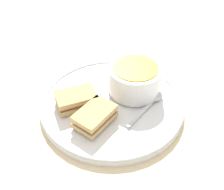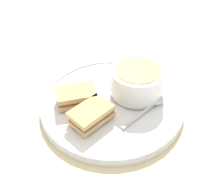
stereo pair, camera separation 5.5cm
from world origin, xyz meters
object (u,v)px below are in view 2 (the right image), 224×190
at_px(soup_bowl, 137,81).
at_px(sandwich_half_far, 91,114).
at_px(spoon, 154,103).
at_px(sandwich_half_near, 76,96).

height_order(soup_bowl, sandwich_half_far, soup_bowl).
bearing_deg(sandwich_half_far, spoon, -42.95).
relative_size(sandwich_half_near, sandwich_half_far, 1.03).
height_order(spoon, sandwich_half_far, sandwich_half_far).
height_order(sandwich_half_near, sandwich_half_far, same).
bearing_deg(spoon, sandwich_half_near, 132.22).
bearing_deg(sandwich_half_near, sandwich_half_far, -119.56).
height_order(soup_bowl, spoon, soup_bowl).
bearing_deg(spoon, sandwich_half_far, 154.52).
relative_size(soup_bowl, sandwich_half_near, 1.19).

